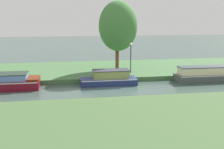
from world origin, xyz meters
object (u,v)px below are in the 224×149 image
Objects in this scene: slate_cruiser at (208,74)px; willow_tree_left at (118,26)px; lamp_post at (131,54)px; navy_narrowboat at (109,79)px; maroon_barge at (7,82)px; mooring_post_near at (122,73)px.

slate_cruiser is 10.02m from willow_tree_left.
willow_tree_left is 2.38× the size of lamp_post.
lamp_post reaches higher than navy_narrowboat.
navy_narrowboat is at bearing -0.00° from maroon_barge.
navy_narrowboat reaches higher than mooring_post_near.
lamp_post is (2.58, 2.84, 1.73)m from navy_narrowboat.
maroon_barge reaches higher than mooring_post_near.
navy_narrowboat reaches higher than maroon_barge.
slate_cruiser is at bearing -0.00° from maroon_barge.
lamp_post is at bearing 14.26° from maroon_barge.
mooring_post_near is at bearing 44.46° from navy_narrowboat.
maroon_barge is 0.82× the size of slate_cruiser.
navy_narrowboat is 4.20m from lamp_post.
slate_cruiser reaches higher than maroon_barge.
maroon_barge is at bearing 180.00° from navy_narrowboat.
mooring_post_near is at bearing -94.88° from willow_tree_left.
mooring_post_near is (-0.30, -3.54, -4.22)m from willow_tree_left.
lamp_post is (11.17, 2.84, 1.70)m from maroon_barge.
slate_cruiser reaches higher than mooring_post_near.
slate_cruiser is at bearing -32.75° from willow_tree_left.
navy_narrowboat is 1.94m from mooring_post_near.
mooring_post_near is (-1.20, -1.48, -1.59)m from lamp_post.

